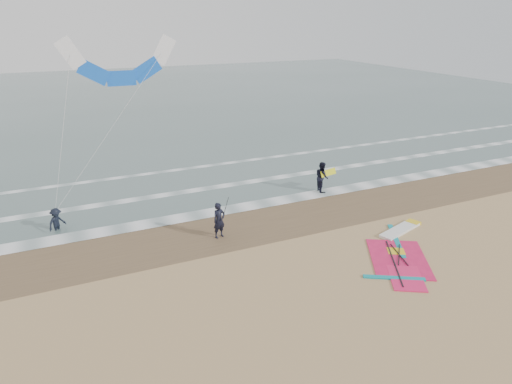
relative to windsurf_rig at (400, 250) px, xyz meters
name	(u,v)px	position (x,y,z in m)	size (l,w,h in m)	color
ground	(323,274)	(-4.46, -0.25, -0.04)	(120.00, 120.00, 0.00)	tan
sea_water	(128,100)	(-4.46, 47.75, -0.03)	(120.00, 80.00, 0.02)	#47605E
wet_sand_band	(264,221)	(-4.46, 5.75, -0.04)	(120.00, 5.00, 0.01)	brown
foam_waterline	(233,193)	(-4.46, 10.19, -0.01)	(120.00, 9.15, 0.02)	white
windsurf_rig	(400,250)	(0.00, 0.00, 0.00)	(6.10, 5.78, 0.15)	white
person_standing	(219,220)	(-7.31, 4.94, 0.88)	(0.67, 0.44, 1.84)	black
person_walking	(322,177)	(0.81, 8.32, 0.93)	(0.94, 0.73, 1.94)	black
person_wading	(56,216)	(-14.71, 9.16, 0.75)	(1.02, 0.59, 1.58)	black
held_pole	(225,212)	(-7.01, 4.94, 1.31)	(0.17, 0.86, 1.82)	black
carried_kiteboard	(328,173)	(1.21, 8.22, 1.19)	(1.30, 0.51, 0.39)	yellow
surf_kite	(120,65)	(-10.19, 12.75, 7.79)	(7.86, 3.69, 8.47)	white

